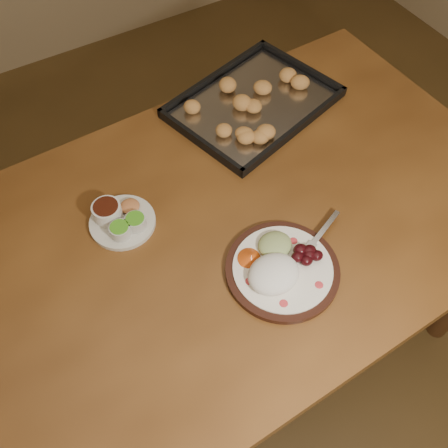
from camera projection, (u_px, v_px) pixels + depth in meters
ground at (242, 361)px, 1.77m from camera, size 4.00×4.00×0.00m
dining_table at (226, 243)px, 1.28m from camera, size 1.53×0.95×0.75m
dinner_plate at (280, 267)px, 1.11m from camera, size 0.33×0.26×0.06m
condiment_saucer at (120, 219)px, 1.18m from camera, size 0.16×0.16×0.05m
baking_tray at (253, 102)px, 1.42m from camera, size 0.51×0.43×0.05m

